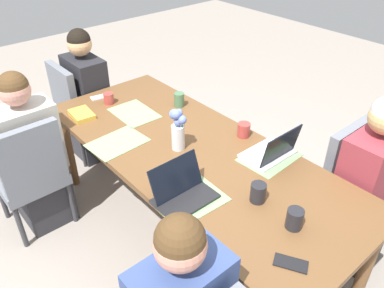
{
  "coord_description": "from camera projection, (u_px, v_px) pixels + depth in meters",
  "views": [
    {
      "loc": [
        -1.53,
        1.32,
        2.13
      ],
      "look_at": [
        0.0,
        0.0,
        0.78
      ],
      "focal_mm": 36.07,
      "sensor_mm": 36.0,
      "label": 1
    }
  ],
  "objects": [
    {
      "name": "ground_plane",
      "position": [
        192.0,
        231.0,
        2.86
      ],
      "size": [
        10.0,
        10.0,
        0.0
      ],
      "primitive_type": "plane",
      "color": "gray"
    },
    {
      "name": "dining_table",
      "position": [
        192.0,
        159.0,
        2.49
      ],
      "size": [
        2.33,
        0.95,
        0.73
      ],
      "color": "brown",
      "rests_on": "ground_plane"
    },
    {
      "name": "chair_near_left_near",
      "position": [
        356.0,
        186.0,
        2.53
      ],
      "size": [
        0.44,
        0.44,
        0.9
      ],
      "color": "slate",
      "rests_on": "ground_plane"
    },
    {
      "name": "person_near_left_near",
      "position": [
        362.0,
        192.0,
        2.43
      ],
      "size": [
        0.36,
        0.4,
        1.19
      ],
      "color": "#2D2D33",
      "rests_on": "ground_plane"
    },
    {
      "name": "chair_far_left_mid",
      "position": [
        31.0,
        172.0,
        2.65
      ],
      "size": [
        0.44,
        0.44,
        0.9
      ],
      "color": "slate",
      "rests_on": "ground_plane"
    },
    {
      "name": "person_far_left_mid",
      "position": [
        34.0,
        160.0,
        2.71
      ],
      "size": [
        0.36,
        0.4,
        1.19
      ],
      "color": "#2D2D33",
      "rests_on": "ground_plane"
    },
    {
      "name": "chair_head_right_right_near",
      "position": [
        79.0,
        106.0,
        3.44
      ],
      "size": [
        0.44,
        0.44,
        0.9
      ],
      "color": "slate",
      "rests_on": "ground_plane"
    },
    {
      "name": "person_head_right_right_near",
      "position": [
        89.0,
        103.0,
        3.43
      ],
      "size": [
        0.4,
        0.36,
        1.19
      ],
      "color": "#2D2D33",
      "rests_on": "ground_plane"
    },
    {
      "name": "flower_vase",
      "position": [
        178.0,
        128.0,
        2.39
      ],
      "size": [
        0.12,
        0.09,
        0.28
      ],
      "color": "silver",
      "rests_on": "dining_table"
    },
    {
      "name": "placemat_near_left_near",
      "position": [
        270.0,
        157.0,
        2.39
      ],
      "size": [
        0.28,
        0.37,
        0.0
      ],
      "primitive_type": "cube",
      "rotation": [
        0.0,
        0.0,
        1.62
      ],
      "color": "#7FAD70",
      "rests_on": "dining_table"
    },
    {
      "name": "placemat_far_left_mid",
      "position": [
        117.0,
        143.0,
        2.53
      ],
      "size": [
        0.28,
        0.38,
        0.0
      ],
      "primitive_type": "cube",
      "rotation": [
        0.0,
        0.0,
        -1.51
      ],
      "color": "#7FAD70",
      "rests_on": "dining_table"
    },
    {
      "name": "placemat_far_left_far",
      "position": [
        191.0,
        201.0,
        2.06
      ],
      "size": [
        0.28,
        0.37,
        0.0
      ],
      "primitive_type": "cube",
      "rotation": [
        0.0,
        0.0,
        -1.61
      ],
      "color": "#7FAD70",
      "rests_on": "dining_table"
    },
    {
      "name": "placemat_head_right_right_near",
      "position": [
        134.0,
        113.0,
        2.86
      ],
      "size": [
        0.37,
        0.27,
        0.0
      ],
      "primitive_type": "cube",
      "rotation": [
        0.0,
        0.0,
        3.12
      ],
      "color": "#7FAD70",
      "rests_on": "dining_table"
    },
    {
      "name": "laptop_far_left_far",
      "position": [
        182.0,
        192.0,
        2.06
      ],
      "size": [
        0.22,
        0.32,
        0.2
      ],
      "color": "black",
      "rests_on": "dining_table"
    },
    {
      "name": "laptop_near_left_near",
      "position": [
        272.0,
        151.0,
        2.37
      ],
      "size": [
        0.22,
        0.32,
        0.21
      ],
      "color": "silver",
      "rests_on": "dining_table"
    },
    {
      "name": "coffee_mug_near_left",
      "position": [
        295.0,
        219.0,
        1.88
      ],
      "size": [
        0.08,
        0.08,
        0.11
      ],
      "primitive_type": "cylinder",
      "color": "#232328",
      "rests_on": "dining_table"
    },
    {
      "name": "coffee_mug_near_right",
      "position": [
        179.0,
        100.0,
        2.93
      ],
      "size": [
        0.08,
        0.08,
        0.11
      ],
      "primitive_type": "cylinder",
      "color": "#47704C",
      "rests_on": "dining_table"
    },
    {
      "name": "coffee_mug_centre_left",
      "position": [
        258.0,
        193.0,
        2.04
      ],
      "size": [
        0.08,
        0.08,
        0.11
      ],
      "primitive_type": "cylinder",
      "color": "#232328",
      "rests_on": "dining_table"
    },
    {
      "name": "coffee_mug_centre_right",
      "position": [
        109.0,
        98.0,
        2.97
      ],
      "size": [
        0.08,
        0.08,
        0.08
      ],
      "primitive_type": "cylinder",
      "color": "#AD3D38",
      "rests_on": "dining_table"
    },
    {
      "name": "coffee_mug_far_left",
      "position": [
        244.0,
        130.0,
        2.57
      ],
      "size": [
        0.08,
        0.08,
        0.1
      ],
      "primitive_type": "cylinder",
      "color": "#AD3D38",
      "rests_on": "dining_table"
    },
    {
      "name": "book_red_cover",
      "position": [
        82.0,
        114.0,
        2.81
      ],
      "size": [
        0.21,
        0.16,
        0.03
      ],
      "primitive_type": "cube",
      "rotation": [
        0.0,
        0.0,
        -0.1
      ],
      "color": "gold",
      "rests_on": "dining_table"
    },
    {
      "name": "phone_black",
      "position": [
        291.0,
        263.0,
        1.72
      ],
      "size": [
        0.17,
        0.14,
        0.01
      ],
      "primitive_type": "cube",
      "rotation": [
        0.0,
        0.0,
        0.51
      ],
      "color": "black",
      "rests_on": "dining_table"
    },
    {
      "name": "phone_silver",
      "position": [
        100.0,
        97.0,
        3.07
      ],
      "size": [
        0.09,
        0.16,
        0.01
      ],
      "primitive_type": "cube",
      "rotation": [
        0.0,
        0.0,
        1.41
      ],
      "color": "silver",
      "rests_on": "dining_table"
    }
  ]
}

